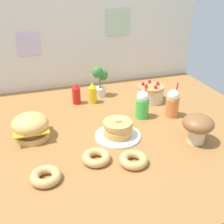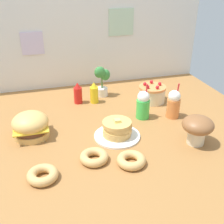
{
  "view_description": "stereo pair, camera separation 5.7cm",
  "coord_description": "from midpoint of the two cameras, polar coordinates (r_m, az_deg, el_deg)",
  "views": [
    {
      "loc": [
        -0.51,
        -1.67,
        1.06
      ],
      "look_at": [
        0.04,
        0.05,
        0.12
      ],
      "focal_mm": 44.6,
      "sensor_mm": 36.0,
      "label": 1
    },
    {
      "loc": [
        -0.46,
        -1.69,
        1.06
      ],
      "look_at": [
        0.04,
        0.05,
        0.12
      ],
      "focal_mm": 44.6,
      "sensor_mm": 36.0,
      "label": 2
    }
  ],
  "objects": [
    {
      "name": "orange_float_cup",
      "position": [
        2.24,
        11.6,
        1.78
      ],
      "size": [
        0.1,
        0.1,
        0.29
      ],
      "color": "orange",
      "rests_on": "ground_plane"
    },
    {
      "name": "donut_pink_glaze",
      "position": [
        1.64,
        -14.47,
        -12.63
      ],
      "size": [
        0.18,
        0.18,
        0.05
      ],
      "color": "tan",
      "rests_on": "ground_plane"
    },
    {
      "name": "ketchup_bottle",
      "position": [
        2.44,
        -7.99,
        3.66
      ],
      "size": [
        0.07,
        0.07,
        0.19
      ],
      "color": "red",
      "rests_on": "ground_plane"
    },
    {
      "name": "potted_plant",
      "position": [
        2.55,
        -3.17,
        6.57
      ],
      "size": [
        0.14,
        0.11,
        0.29
      ],
      "color": "white",
      "rests_on": "ground_plane"
    },
    {
      "name": "cream_soda_cup",
      "position": [
        2.18,
        5.5,
        1.57
      ],
      "size": [
        0.1,
        0.1,
        0.29
      ],
      "color": "green",
      "rests_on": "ground_plane"
    },
    {
      "name": "pancake_stack",
      "position": [
        1.95,
        0.36,
        -3.74
      ],
      "size": [
        0.32,
        0.32,
        0.14
      ],
      "color": "white",
      "rests_on": "ground_plane"
    },
    {
      "name": "ground_plane",
      "position": [
        2.05,
        -1.56,
        -4.03
      ],
      "size": [
        2.43,
        1.93,
        0.02
      ],
      "primitive_type": "cube",
      "color": "#9E6B38"
    },
    {
      "name": "donut_vanilla",
      "position": [
        1.71,
        3.48,
        -9.72
      ],
      "size": [
        0.18,
        0.18,
        0.05
      ],
      "color": "tan",
      "rests_on": "ground_plane"
    },
    {
      "name": "burger",
      "position": [
        2.01,
        -17.12,
        -2.88
      ],
      "size": [
        0.25,
        0.25,
        0.18
      ],
      "color": "#DBA859",
      "rests_on": "ground_plane"
    },
    {
      "name": "donut_chocolate",
      "position": [
        1.73,
        -4.21,
        -9.24
      ],
      "size": [
        0.18,
        0.18,
        0.05
      ],
      "color": "tan",
      "rests_on": "ground_plane"
    },
    {
      "name": "back_wall",
      "position": [
        2.76,
        -7.5,
        14.22
      ],
      "size": [
        2.43,
        0.04,
        0.88
      ],
      "color": "silver",
      "rests_on": "ground_plane"
    },
    {
      "name": "mushroom_stool",
      "position": [
        1.93,
        16.38,
        -2.76
      ],
      "size": [
        0.21,
        0.21,
        0.2
      ],
      "color": "beige",
      "rests_on": "ground_plane"
    },
    {
      "name": "layer_cake",
      "position": [
        2.49,
        7.2,
        3.87
      ],
      "size": [
        0.24,
        0.24,
        0.17
      ],
      "color": "beige",
      "rests_on": "ground_plane"
    },
    {
      "name": "mustard_bottle",
      "position": [
        2.44,
        -4.67,
        3.83
      ],
      "size": [
        0.07,
        0.07,
        0.19
      ],
      "color": "yellow",
      "rests_on": "ground_plane"
    }
  ]
}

